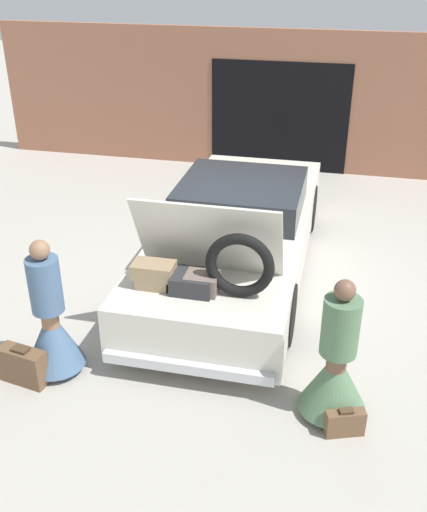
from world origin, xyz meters
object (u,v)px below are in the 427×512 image
(person_left, at_px, (51,327))
(person_right, at_px, (336,369))
(car, at_px, (236,233))
(suitcase_beside_left_person, at_px, (24,366))
(suitcase_beside_right_person, at_px, (345,423))

(person_left, distance_m, person_right, 3.04)
(car, xyz_separation_m, suitcase_beside_left_person, (-1.76, -2.99, -0.38))
(car, xyz_separation_m, person_left, (-1.52, -2.70, -0.02))
(suitcase_beside_left_person, height_order, suitcase_beside_right_person, suitcase_beside_left_person)
(car, distance_m, suitcase_beside_right_person, 3.47)
(car, relative_size, suitcase_beside_right_person, 13.45)
(person_left, xyz_separation_m, suitcase_beside_right_person, (3.18, -0.31, -0.43))
(car, bearing_deg, suitcase_beside_left_person, -120.48)
(suitcase_beside_left_person, distance_m, suitcase_beside_right_person, 3.42)
(car, bearing_deg, person_right, -60.84)
(car, xyz_separation_m, person_right, (1.52, -2.73, -0.04))
(car, height_order, suitcase_beside_right_person, car)
(person_left, relative_size, suitcase_beside_left_person, 2.93)
(car, distance_m, person_left, 3.10)
(car, relative_size, person_right, 3.49)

